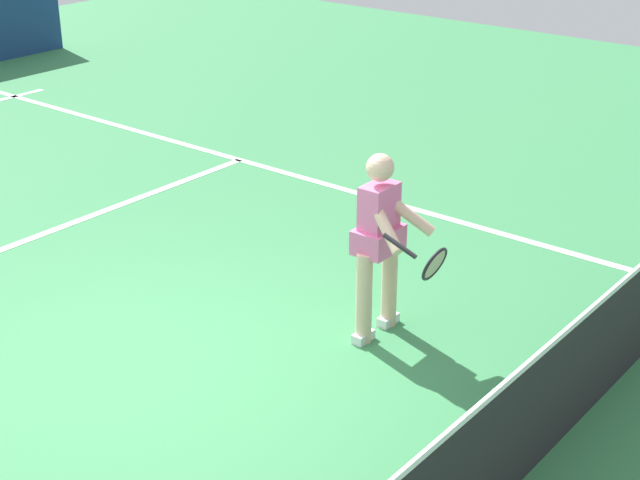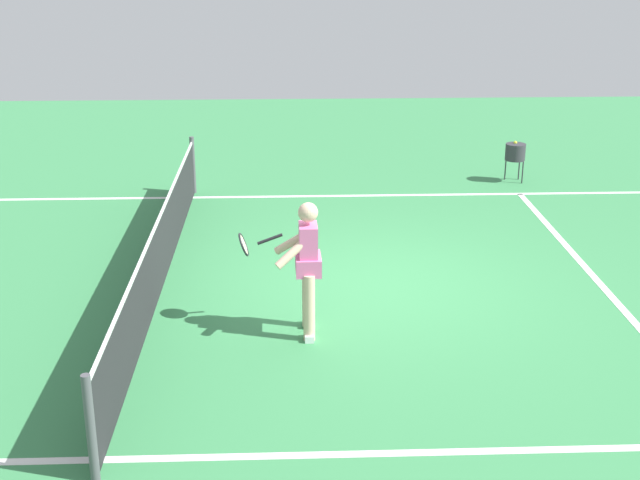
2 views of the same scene
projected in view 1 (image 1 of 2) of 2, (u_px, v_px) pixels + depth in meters
The scene contains 4 objects.
ground_plane at pixel (169, 368), 7.46m from camera, with size 26.05×26.05×0.00m, color #38844C.
sideline_left_marking at pixel (441, 216), 10.25m from camera, with size 0.10×18.04×0.01m, color white.
court_net at pixel (489, 455), 5.70m from camera, with size 8.48×0.08×0.99m.
tennis_player at pixel (381, 240), 7.61m from camera, with size 0.77×0.93×1.55m.
Camera 1 is at (4.28, 4.92, 3.94)m, focal length 54.41 mm.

